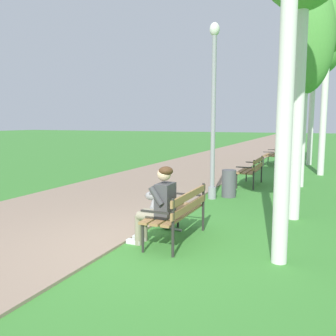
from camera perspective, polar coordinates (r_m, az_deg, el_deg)
ground_plane at (r=5.65m, az=-4.52°, el=-12.53°), size 120.00×120.00×0.00m
paved_path at (r=29.16m, az=13.85°, el=3.41°), size 4.16×60.00×0.04m
park_bench_near at (r=5.82m, az=1.77°, el=-6.65°), size 0.55×1.50×0.85m
park_bench_mid at (r=11.13m, az=13.11°, el=-0.11°), size 0.55×1.50×0.85m
park_bench_far at (r=16.62m, az=16.26°, el=2.20°), size 0.55×1.50×0.85m
person_seated_on_near_bench at (r=5.57m, az=-1.46°, el=-5.50°), size 0.74×0.49×1.25m
dog_grey at (r=6.60m, az=-1.11°, el=-7.23°), size 0.83×0.36×0.71m
lamp_post_near at (r=8.94m, az=7.18°, el=9.07°), size 0.24×0.24×4.25m
birch_tree_third at (r=11.49m, az=21.17°, el=18.38°), size 1.47×1.31×5.79m
birch_tree_fourth at (r=14.39m, az=24.01°, el=19.78°), size 1.49×1.59×6.36m
birch_tree_fifth at (r=17.43m, az=22.13°, el=16.31°), size 2.14×1.91×5.89m
litter_bin at (r=9.34m, az=9.59°, el=-2.43°), size 0.36×0.36×0.70m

